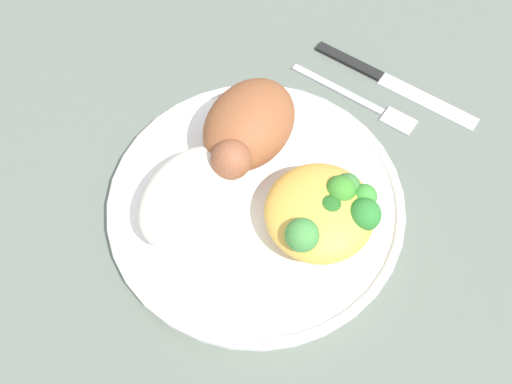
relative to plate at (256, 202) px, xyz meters
name	(u,v)px	position (x,y,z in m)	size (l,w,h in m)	color
ground_plane	(256,207)	(0.00, 0.00, -0.01)	(2.00, 2.00, 0.00)	slate
plate	(256,202)	(0.00, 0.00, 0.00)	(0.27, 0.27, 0.02)	white
roasted_chicken	(248,127)	(-0.04, -0.04, 0.04)	(0.11, 0.08, 0.06)	#955330
rice_pile	(188,195)	(0.04, -0.05, 0.03)	(0.11, 0.07, 0.04)	silver
mac_cheese_with_broccoli	(324,211)	(-0.01, 0.06, 0.03)	(0.10, 0.10, 0.05)	gold
fork	(361,100)	(-0.16, 0.03, -0.01)	(0.02, 0.14, 0.01)	#B2B2B7
knife	(380,76)	(-0.20, 0.03, -0.01)	(0.03, 0.19, 0.01)	black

